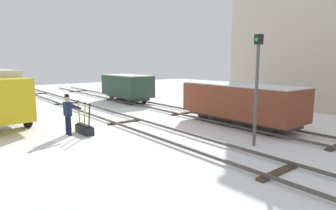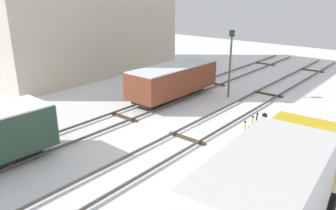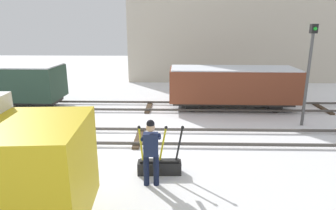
{
  "view_description": "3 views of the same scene",
  "coord_description": "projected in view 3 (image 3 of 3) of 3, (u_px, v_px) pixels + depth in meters",
  "views": [
    {
      "loc": [
        12.83,
        -7.26,
        3.14
      ],
      "look_at": [
        0.9,
        2.2,
        0.85
      ],
      "focal_mm": 30.02,
      "sensor_mm": 36.0,
      "label": 1
    },
    {
      "loc": [
        -10.99,
        -8.04,
        6.34
      ],
      "look_at": [
        -0.3,
        0.85,
        1.53
      ],
      "focal_mm": 35.24,
      "sensor_mm": 36.0,
      "label": 2
    },
    {
      "loc": [
        1.36,
        -10.22,
        4.14
      ],
      "look_at": [
        1.07,
        1.0,
        1.05
      ],
      "focal_mm": 31.47,
      "sensor_mm": 36.0,
      "label": 3
    }
  ],
  "objects": [
    {
      "name": "switch_lever_frame",
      "position": [
        160.0,
        165.0,
        8.4
      ],
      "size": [
        1.32,
        0.41,
        1.45
      ],
      "rotation": [
        0.0,
        0.0,
        0.04
      ],
      "color": "black",
      "rests_on": "ground_plane"
    },
    {
      "name": "apartment_building",
      "position": [
        228.0,
        1.0,
        23.08
      ],
      "size": [
        15.42,
        6.56,
        11.85
      ],
      "color": "beige",
      "rests_on": "ground_plane"
    },
    {
      "name": "rail_worker",
      "position": [
        151.0,
        148.0,
        7.61
      ],
      "size": [
        0.55,
        0.69,
        1.82
      ],
      "rotation": [
        0.0,
        0.0,
        0.04
      ],
      "color": "#111831",
      "rests_on": "ground_plane"
    },
    {
      "name": "freight_car_far_end",
      "position": [
        233.0,
        85.0,
        14.6
      ],
      "size": [
        6.23,
        2.27,
        2.09
      ],
      "rotation": [
        0.0,
        0.0,
        -0.02
      ],
      "color": "#2D2B28",
      "rests_on": "ground_plane"
    },
    {
      "name": "track_siding_near",
      "position": [
        149.0,
        106.0,
        15.0
      ],
      "size": [
        44.0,
        1.94,
        0.18
      ],
      "color": "#4C4742",
      "rests_on": "ground_plane"
    },
    {
      "name": "track_main_line",
      "position": [
        139.0,
        136.0,
        10.95
      ],
      "size": [
        44.0,
        1.94,
        0.18
      ],
      "color": "#4C4742",
      "rests_on": "ground_plane"
    },
    {
      "name": "ground_plane",
      "position": [
        139.0,
        139.0,
        10.98
      ],
      "size": [
        60.0,
        60.0,
        0.0
      ],
      "primitive_type": "plane",
      "color": "white"
    },
    {
      "name": "signal_post",
      "position": [
        309.0,
        66.0,
        11.84
      ],
      "size": [
        0.24,
        0.32,
        4.15
      ],
      "color": "#4C4C4C",
      "rests_on": "ground_plane"
    },
    {
      "name": "freight_car_back_track",
      "position": [
        11.0,
        83.0,
        14.86
      ],
      "size": [
        5.08,
        2.27,
        2.18
      ],
      "rotation": [
        0.0,
        0.0,
        -0.03
      ],
      "color": "#2D2B28",
      "rests_on": "ground_plane"
    }
  ]
}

